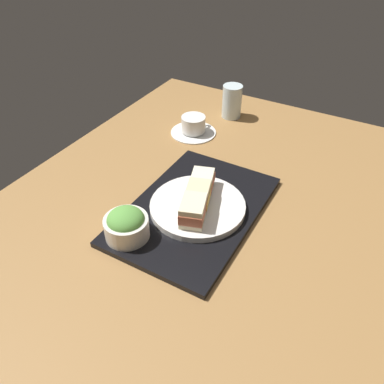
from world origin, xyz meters
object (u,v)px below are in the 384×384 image
Objects in this scene: sandwich_near at (193,211)px; salad_bowl at (126,224)px; sandwich_middle at (198,196)px; sandwich_far at (202,182)px; drinking_glass at (232,101)px; coffee_cup at (194,126)px; sandwich_plate at (198,206)px.

sandwich_near is 0.92× the size of salad_bowl.
sandwich_near is 0.98× the size of sandwich_middle.
sandwich_far is at bearing 18.30° from sandwich_middle.
drinking_glass is at bearing 15.96° from sandwich_middle.
salad_bowl reaches higher than sandwich_near.
sandwich_far is 34.41cm from coffee_cup.
sandwich_near is at bearing -161.70° from sandwich_middle.
drinking_glass reaches higher than sandwich_near.
sandwich_middle reaches higher than sandwich_far.
sandwich_near is 58.95cm from drinking_glass.
sandwich_middle is (0.00, -0.00, 3.40)cm from sandwich_plate.
sandwich_near is 45.88cm from coffee_cup.
sandwich_middle is at bearing -149.15° from coffee_cup.
sandwich_middle is 1.04× the size of sandwich_far.
sandwich_near is at bearing -161.70° from sandwich_far.
sandwich_near is 1.02× the size of sandwich_far.
sandwich_middle is at bearing -82.87° from sandwich_plate.
drinking_glass is at bearing 15.96° from sandwich_plate.
sandwich_middle is 0.94× the size of salad_bowl.
sandwich_middle is (5.58, 1.84, -0.22)cm from sandwich_near.
sandwich_far is at bearing -164.33° from drinking_glass.
sandwich_far is at bearing 18.30° from sandwich_plate.
salad_bowl is at bearing 160.49° from sandwich_far.
salad_bowl is (-16.16, 9.54, 2.68)cm from sandwich_plate.
salad_bowl is at bearing -167.75° from coffee_cup.
sandwich_middle is at bearing 18.30° from sandwich_near.
sandwich_far is at bearing -147.02° from coffee_cup.
drinking_glass is at bearing -19.50° from coffee_cup.
drinking_glass is (51.03, 14.60, 3.42)cm from sandwich_plate.
sandwich_near is at bearing -47.10° from salad_bowl.
sandwich_middle is at bearing -164.04° from drinking_glass.
sandwich_plate is 53.19cm from drinking_glass.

